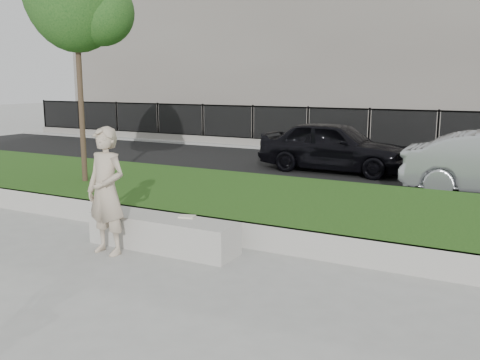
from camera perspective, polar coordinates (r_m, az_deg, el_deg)
The scene contains 11 objects.
ground at distance 7.61m, azimuth -6.10°, elevation -8.79°, with size 90.00×90.00×0.00m, color gray.
grass_bank at distance 10.07m, azimuth 3.53°, elevation -2.74°, with size 34.00×4.00×0.40m, color #0F350D.
grass_kerb at distance 8.39m, azimuth -2.11°, elevation -5.46°, with size 34.00×0.08×0.40m, color #A09E96.
street at distance 15.19m, azimuth 12.26°, elevation 0.87°, with size 34.00×7.00×0.04m, color black.
far_pavement at distance 19.50m, azimuth 15.95°, elevation 2.93°, with size 34.00×3.00×0.12m, color gray.
iron_fence at distance 18.48m, azimuth 15.35°, elevation 4.07°, with size 32.00×0.30×1.50m.
building_facade at distance 26.35m, azimuth 19.95°, elevation 15.38°, with size 34.00×10.00×10.00m, color slate.
stone_bench at distance 8.20m, azimuth -8.24°, elevation -5.61°, with size 2.40×0.60×0.49m, color #A09E96.
man at distance 7.99m, azimuth -14.07°, elevation -1.16°, with size 0.68×0.45×1.87m, color #B6A48C.
book at distance 8.08m, azimuth -5.67°, elevation -3.90°, with size 0.23×0.17×0.03m, color beige.
car_dark at distance 14.91m, azimuth 10.03°, elevation 3.58°, with size 1.66×4.12×1.40m, color black.
Camera 1 is at (4.09, -5.91, 2.52)m, focal length 40.00 mm.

